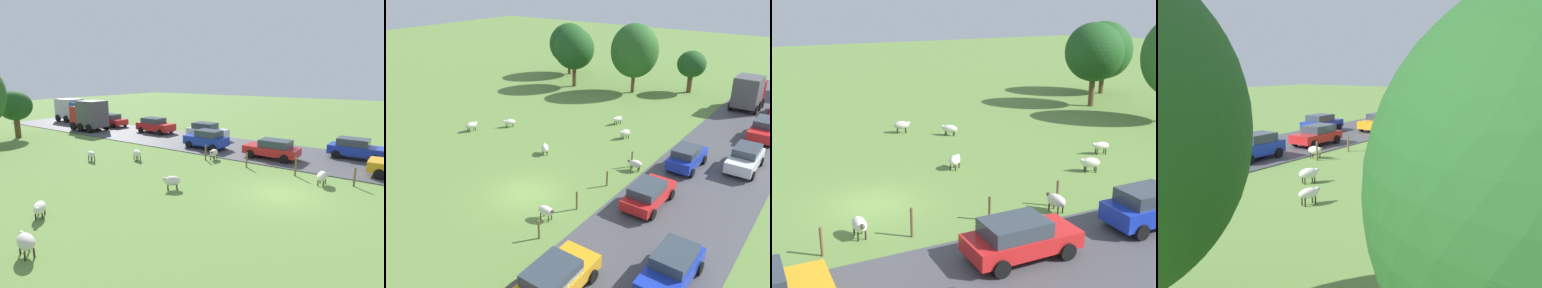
% 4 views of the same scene
% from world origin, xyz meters
% --- Properties ---
extents(ground_plane, '(160.00, 160.00, 0.00)m').
position_xyz_m(ground_plane, '(0.00, 0.00, 0.00)').
color(ground_plane, olive).
extents(sheep_0, '(1.03, 1.05, 0.79)m').
position_xyz_m(sheep_0, '(-2.79, 5.34, 0.51)').
color(sheep_0, silver).
rests_on(sheep_0, ground_plane).
extents(sheep_1, '(0.92, 1.15, 0.80)m').
position_xyz_m(sheep_1, '(0.80, 11.71, 0.52)').
color(sheep_1, silver).
rests_on(sheep_1, ground_plane).
extents(sheep_2, '(1.06, 1.13, 0.73)m').
position_xyz_m(sheep_2, '(-9.21, 7.92, 0.47)').
color(sheep_2, silver).
rests_on(sheep_2, ground_plane).
extents(sheep_3, '(1.13, 0.70, 0.81)m').
position_xyz_m(sheep_3, '(4.30, 6.92, 0.54)').
color(sheep_3, silver).
rests_on(sheep_3, ground_plane).
extents(sheep_4, '(0.76, 1.20, 0.84)m').
position_xyz_m(sheep_4, '(-11.25, 5.22, 0.56)').
color(sheep_4, beige).
rests_on(sheep_4, ground_plane).
extents(sheep_5, '(1.15, 0.57, 0.83)m').
position_xyz_m(sheep_5, '(2.97, -1.44, 0.56)').
color(sheep_5, silver).
rests_on(sheep_5, ground_plane).
extents(sheep_6, '(0.70, 1.13, 0.76)m').
position_xyz_m(sheep_6, '(-1.43, 14.32, 0.52)').
color(sheep_6, silver).
rests_on(sheep_6, ground_plane).
extents(tree_0, '(5.37, 5.37, 6.87)m').
position_xyz_m(tree_0, '(-16.88, 27.57, 4.14)').
color(tree_0, brown).
rests_on(tree_0, ground_plane).
extents(tree_3, '(4.88, 4.88, 7.06)m').
position_xyz_m(tree_3, '(-12.59, 22.80, 4.59)').
color(tree_3, brown).
rests_on(tree_3, ground_plane).
extents(fence_post_0, '(0.12, 0.12, 1.14)m').
position_xyz_m(fence_post_0, '(3.81, -3.05, 0.57)').
color(fence_post_0, brown).
rests_on(fence_post_0, ground_plane).
extents(fence_post_1, '(0.12, 0.12, 1.24)m').
position_xyz_m(fence_post_1, '(3.81, 0.42, 0.62)').
color(fence_post_1, brown).
rests_on(fence_post_1, ground_plane).
extents(fence_post_2, '(0.12, 0.12, 1.09)m').
position_xyz_m(fence_post_2, '(3.81, 3.89, 0.55)').
color(fence_post_2, brown).
rests_on(fence_post_2, ground_plane).
extents(fence_post_3, '(0.12, 0.12, 1.23)m').
position_xyz_m(fence_post_3, '(3.81, 7.36, 0.62)').
color(fence_post_3, brown).
rests_on(fence_post_3, ground_plane).
extents(car_1, '(1.98, 3.84, 1.64)m').
position_xyz_m(car_1, '(7.15, 9.43, 0.91)').
color(car_1, '#1933B2').
rests_on(car_1, road_strip).
extents(car_2, '(2.06, 4.16, 1.49)m').
position_xyz_m(car_2, '(7.10, 3.30, 0.84)').
color(car_2, red).
rests_on(car_2, road_strip).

